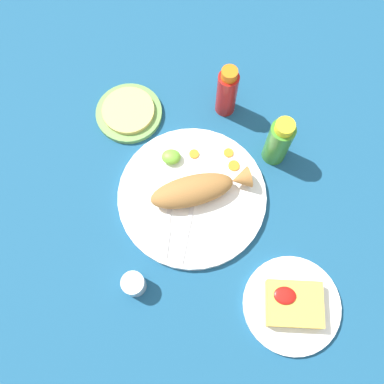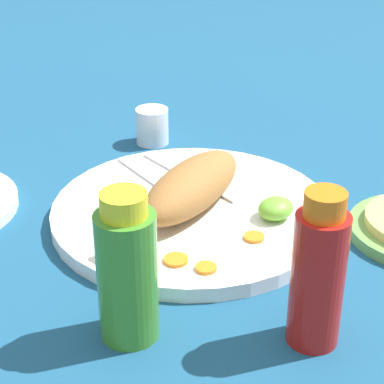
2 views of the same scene
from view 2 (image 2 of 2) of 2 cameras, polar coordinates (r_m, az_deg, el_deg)
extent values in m
plane|color=navy|center=(0.87, 0.00, -2.20)|extent=(4.00, 4.00, 0.00)
cylinder|color=white|center=(0.87, 0.00, -1.69)|extent=(0.35, 0.35, 0.02)
ellipsoid|color=#996633|center=(0.85, 0.00, 0.49)|extent=(0.21, 0.13, 0.06)
cone|color=#996633|center=(0.77, -4.33, -3.00)|extent=(0.06, 0.06, 0.05)
cube|color=silver|center=(0.89, -1.65, -0.04)|extent=(0.03, 0.11, 0.00)
cube|color=silver|center=(0.97, -4.65, 2.08)|extent=(0.03, 0.07, 0.00)
cube|color=silver|center=(0.91, 1.17, 0.55)|extent=(0.02, 0.12, 0.00)
cube|color=silver|center=(0.98, -2.36, 2.49)|extent=(0.02, 0.07, 0.00)
cylinder|color=orange|center=(0.76, -1.34, -5.59)|extent=(0.03, 0.03, 0.00)
cylinder|color=orange|center=(0.75, 1.15, -6.24)|extent=(0.02, 0.02, 0.00)
cylinder|color=orange|center=(0.80, 5.05, -3.74)|extent=(0.02, 0.02, 0.00)
ellipsoid|color=#6BB233|center=(0.84, 6.88, -1.35)|extent=(0.05, 0.04, 0.03)
cylinder|color=#B21914|center=(0.65, 10.24, -7.15)|extent=(0.05, 0.05, 0.14)
cylinder|color=orange|center=(0.61, 10.87, -1.00)|extent=(0.04, 0.04, 0.02)
cylinder|color=#3D8428|center=(0.65, -5.31, -6.95)|extent=(0.06, 0.06, 0.13)
cylinder|color=yellow|center=(0.61, -5.63, -1.02)|extent=(0.04, 0.04, 0.02)
cylinder|color=silver|center=(1.08, -3.28, 5.43)|extent=(0.05, 0.05, 0.06)
cylinder|color=white|center=(1.08, -3.26, 4.68)|extent=(0.04, 0.04, 0.02)
camera|label=1|loc=(1.14, -20.72, 54.38)|focal=40.00mm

